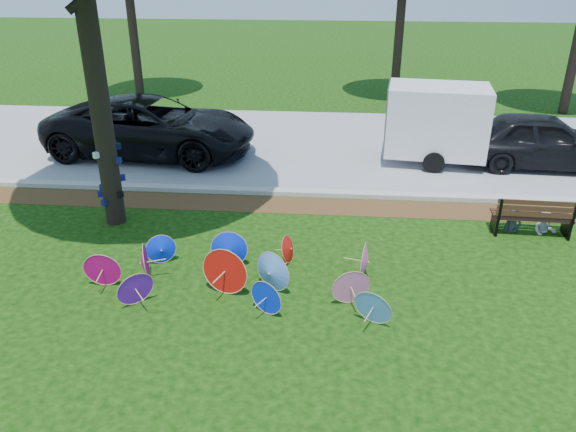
# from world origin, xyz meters

# --- Properties ---
(ground) EXTENTS (90.00, 90.00, 0.00)m
(ground) POSITION_xyz_m (0.00, 0.00, 0.00)
(ground) COLOR black
(ground) RESTS_ON ground
(mulch_strip) EXTENTS (90.00, 1.00, 0.01)m
(mulch_strip) POSITION_xyz_m (0.00, 4.50, 0.01)
(mulch_strip) COLOR #472D16
(mulch_strip) RESTS_ON ground
(curb) EXTENTS (90.00, 0.30, 0.12)m
(curb) POSITION_xyz_m (0.00, 5.20, 0.06)
(curb) COLOR #B7B5AD
(curb) RESTS_ON ground
(street) EXTENTS (90.00, 8.00, 0.01)m
(street) POSITION_xyz_m (0.00, 9.35, 0.01)
(street) COLOR gray
(street) RESTS_ON ground
(parasol_pile) EXTENTS (5.67, 2.52, 0.91)m
(parasol_pile) POSITION_xyz_m (-0.26, 0.69, 0.37)
(parasol_pile) COLOR #0627E4
(parasol_pile) RESTS_ON ground
(black_van) EXTENTS (6.46, 3.41, 1.73)m
(black_van) POSITION_xyz_m (-4.17, 8.00, 0.87)
(black_van) COLOR black
(black_van) RESTS_ON ground
(dark_pickup) EXTENTS (4.70, 2.09, 1.57)m
(dark_pickup) POSITION_xyz_m (7.31, 7.86, 0.78)
(dark_pickup) COLOR black
(dark_pickup) RESTS_ON ground
(cargo_trailer) EXTENTS (2.99, 2.09, 2.56)m
(cargo_trailer) POSITION_xyz_m (4.29, 7.98, 1.28)
(cargo_trailer) COLOR white
(cargo_trailer) RESTS_ON ground
(park_bench) EXTENTS (1.74, 0.72, 0.89)m
(park_bench) POSITION_xyz_m (5.75, 3.48, 0.45)
(park_bench) COLOR black
(park_bench) RESTS_ON ground
(person_left) EXTENTS (0.45, 0.35, 1.11)m
(person_left) POSITION_xyz_m (5.40, 3.53, 0.55)
(person_left) COLOR #353C49
(person_left) RESTS_ON ground
(person_right) EXTENTS (0.58, 0.51, 1.02)m
(person_right) POSITION_xyz_m (6.10, 3.53, 0.51)
(person_right) COLOR silver
(person_right) RESTS_ON ground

